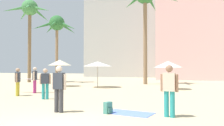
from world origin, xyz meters
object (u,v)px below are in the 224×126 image
Objects in this scene: cafe_umbrella_0 at (98,64)px; cafe_umbrella_3 at (168,64)px; person_near_left at (36,79)px; person_far_left at (18,81)px; person_far_right at (169,88)px; beach_towel at (129,113)px; cafe_umbrella_2 at (60,63)px; person_mid_right at (45,82)px; person_mid_left at (59,87)px; palm_tree_far_left at (30,13)px; backpack at (108,108)px; palm_tree_center at (57,26)px.

cafe_umbrella_3 is at bearing -0.26° from cafe_umbrella_0.
person_near_left is (-8.30, -5.27, -1.02)m from cafe_umbrella_3.
cafe_umbrella_0 is 1.53× the size of person_far_left.
cafe_umbrella_0 is at bearing 42.15° from person_far_right.
cafe_umbrella_2 is at bearing 130.27° from beach_towel.
person_mid_left is at bearing -160.80° from person_mid_right.
person_near_left is (7.80, -9.76, -7.22)m from palm_tree_far_left.
backpack is (7.99, -10.56, -1.95)m from cafe_umbrella_2.
backpack is 2.28m from person_far_right.
cafe_umbrella_0 reaches higher than person_mid_left.
person_mid_right reaches higher than backpack.
cafe_umbrella_3 is 1.29× the size of person_mid_left.
cafe_umbrella_2 reaches higher than person_far_right.
cafe_umbrella_3 is 9.89m from person_near_left.
palm_tree_far_left reaches higher than backpack.
person_mid_left is at bearing 105.35° from person_far_right.
palm_tree_center is 3.06× the size of cafe_umbrella_0.
palm_tree_far_left reaches higher than person_mid_left.
cafe_umbrella_3 is at bearing -20.77° from palm_tree_center.
beach_towel is 1.04× the size of person_mid_right.
person_far_left is (7.78, -11.50, -7.24)m from palm_tree_far_left.
palm_tree_center is 20.98m from person_far_right.
beach_towel is 4.04× the size of backpack.
person_far_right is 9.58m from person_far_left.
palm_tree_center is 4.55× the size of beach_towel.
person_mid_left is 1.05× the size of person_far_left.
person_near_left is at bearing -51.35° from palm_tree_far_left.
person_far_left is at bearing 79.20° from person_far_right.
person_far_right is at bearing -46.10° from cafe_umbrella_2.
person_far_left is at bearing -139.92° from cafe_umbrella_3.
palm_tree_far_left reaches higher than cafe_umbrella_2.
palm_tree_center is 20.20m from beach_towel.
cafe_umbrella_2 is at bearing -34.07° from palm_tree_far_left.
palm_tree_far_left is at bearing 136.06° from beach_towel.
person_near_left is 1.77× the size of person_far_right.
palm_tree_center is 4.67× the size of person_far_left.
palm_tree_center is at bearing 159.23° from cafe_umbrella_3.
person_far_right reaches higher than person_mid_right.
palm_tree_center is at bearing 123.36° from cafe_umbrella_2.
palm_tree_center is at bearing 150.96° from backpack.
person_mid_left is (2.51, -10.85, -1.06)m from cafe_umbrella_0.
palm_tree_center is 18.38× the size of backpack.
palm_tree_far_left is at bearing 164.43° from cafe_umbrella_3.
backpack is at bearing 102.45° from person_mid_left.
person_mid_left is at bearing -107.33° from cafe_umbrella_3.
cafe_umbrella_3 is at bearing 106.52° from backpack.
cafe_umbrella_3 is (9.55, -0.05, -0.21)m from cafe_umbrella_2.
cafe_umbrella_2 is 1.38× the size of person_far_right.
beach_towel is 1.03× the size of person_far_left.
cafe_umbrella_2 is 1.42× the size of beach_towel.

